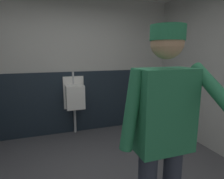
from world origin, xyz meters
TOP-DOWN VIEW (x-y plane):
  - wall_back at (0.00, 2.00)m, footprint 4.85×0.12m
  - wainscot_band_back at (0.00, 1.92)m, footprint 4.25×0.03m
  - urinal_solo at (0.08, 1.78)m, footprint 0.40×0.34m
  - person at (0.36, -0.74)m, footprint 0.63×0.60m

SIDE VIEW (x-z plane):
  - wainscot_band_back at x=0.00m, z-range 0.00..1.24m
  - urinal_solo at x=0.08m, z-range 0.16..1.40m
  - person at x=0.36m, z-range 0.16..1.94m
  - wall_back at x=0.00m, z-range 0.00..2.67m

